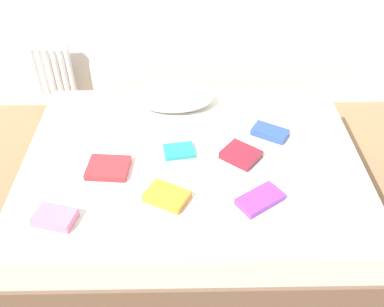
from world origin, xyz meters
name	(u,v)px	position (x,y,z in m)	size (l,w,h in m)	color
ground_plane	(192,213)	(0.00, 0.00, 0.00)	(8.00, 8.00, 0.00)	#93704C
bed	(192,187)	(0.00, 0.00, 0.25)	(2.00, 1.50, 0.50)	brown
radiator	(54,73)	(-1.11, 1.20, 0.38)	(0.32, 0.04, 0.49)	white
pillow	(174,97)	(-0.11, 0.54, 0.57)	(0.53, 0.33, 0.13)	white
textbook_teal	(179,151)	(-0.08, 0.04, 0.51)	(0.18, 0.13, 0.03)	teal
textbook_red	(108,168)	(-0.47, -0.11, 0.52)	(0.23, 0.19, 0.04)	red
textbook_pink	(55,218)	(-0.69, -0.48, 0.52)	(0.20, 0.13, 0.05)	pink
textbook_blue	(270,132)	(0.49, 0.20, 0.52)	(0.21, 0.12, 0.04)	#2847B7
textbook_purple	(260,199)	(0.35, -0.37, 0.52)	(0.24, 0.13, 0.04)	purple
textbook_orange	(167,196)	(-0.14, -0.34, 0.52)	(0.22, 0.15, 0.04)	orange
textbook_maroon	(241,155)	(0.28, -0.01, 0.52)	(0.20, 0.17, 0.04)	maroon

